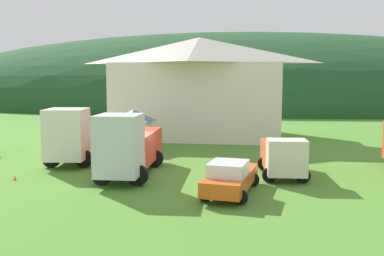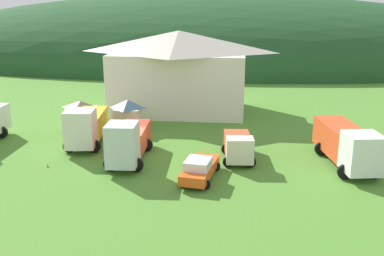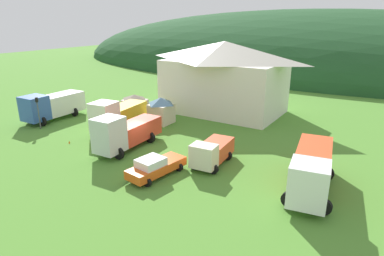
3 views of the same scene
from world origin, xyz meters
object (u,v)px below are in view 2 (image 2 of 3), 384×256
(service_pickup_orange, at_px, (200,168))
(traffic_cone_near_pickup, at_px, (48,167))
(play_shed_pink, at_px, (81,113))
(tow_truck_silver, at_px, (128,141))
(heavy_rig_white, at_px, (347,143))
(light_truck_cream, at_px, (238,146))
(depot_building, at_px, (179,71))
(heavy_rig_striped, at_px, (86,125))
(play_shed_cream, at_px, (128,115))

(service_pickup_orange, relative_size, traffic_cone_near_pickup, 9.92)
(play_shed_pink, bearing_deg, tow_truck_silver, -52.80)
(tow_truck_silver, bearing_deg, heavy_rig_white, 90.74)
(traffic_cone_near_pickup, bearing_deg, light_truck_cream, 12.40)
(depot_building, xyz_separation_m, light_truck_cream, (6.90, -15.66, -3.55))
(depot_building, xyz_separation_m, heavy_rig_striped, (-6.41, -13.21, -2.94))
(play_shed_cream, xyz_separation_m, heavy_rig_striped, (-2.57, -4.66, 0.18))
(service_pickup_orange, bearing_deg, depot_building, -159.68)
(tow_truck_silver, bearing_deg, play_shed_cream, -168.61)
(tow_truck_silver, distance_m, service_pickup_orange, 6.61)
(depot_building, relative_size, service_pickup_orange, 2.99)
(play_shed_cream, bearing_deg, traffic_cone_near_pickup, -110.13)
(heavy_rig_striped, distance_m, service_pickup_orange, 12.60)
(tow_truck_silver, xyz_separation_m, service_pickup_orange, (5.89, -2.87, -0.93))
(depot_building, xyz_separation_m, tow_truck_silver, (-1.67, -17.05, -2.97))
(service_pickup_orange, bearing_deg, light_truck_cream, 156.17)
(heavy_rig_striped, relative_size, heavy_rig_white, 0.90)
(heavy_rig_striped, distance_m, tow_truck_silver, 6.10)
(heavy_rig_striped, height_order, tow_truck_silver, tow_truck_silver)
(heavy_rig_striped, bearing_deg, tow_truck_silver, 43.75)
(play_shed_cream, bearing_deg, heavy_rig_striped, -118.89)
(light_truck_cream, bearing_deg, traffic_cone_near_pickup, -82.34)
(depot_building, relative_size, traffic_cone_near_pickup, 29.63)
(depot_building, bearing_deg, service_pickup_orange, -78.05)
(depot_building, height_order, tow_truck_silver, depot_building)
(depot_building, distance_m, heavy_rig_striped, 14.98)
(depot_building, height_order, light_truck_cream, depot_building)
(heavy_rig_white, bearing_deg, depot_building, -145.43)
(light_truck_cream, distance_m, heavy_rig_white, 8.28)
(depot_building, bearing_deg, traffic_cone_near_pickup, -111.99)
(depot_building, xyz_separation_m, service_pickup_orange, (4.21, -19.92, -3.90))
(play_shed_cream, relative_size, service_pickup_orange, 0.59)
(traffic_cone_near_pickup, bearing_deg, play_shed_pink, 97.05)
(play_shed_pink, relative_size, heavy_rig_white, 0.33)
(depot_building, bearing_deg, tow_truck_silver, -95.60)
(service_pickup_orange, distance_m, traffic_cone_near_pickup, 11.90)
(heavy_rig_white, relative_size, traffic_cone_near_pickup, 16.29)
(play_shed_pink, relative_size, tow_truck_silver, 0.37)
(light_truck_cream, xyz_separation_m, service_pickup_orange, (-2.68, -4.26, -0.35))
(tow_truck_silver, bearing_deg, service_pickup_orange, 61.10)
(play_shed_pink, xyz_separation_m, service_pickup_orange, (13.25, -12.57, -0.53))
(light_truck_cream, bearing_deg, depot_building, -160.97)
(tow_truck_silver, height_order, traffic_cone_near_pickup, tow_truck_silver)
(heavy_rig_white, relative_size, service_pickup_orange, 1.64)
(light_truck_cream, bearing_deg, heavy_rig_striped, -105.15)
(tow_truck_silver, bearing_deg, traffic_cone_near_pickup, -76.09)
(play_shed_pink, height_order, heavy_rig_striped, heavy_rig_striped)
(play_shed_pink, distance_m, heavy_rig_white, 25.68)
(play_shed_cream, bearing_deg, light_truck_cream, -33.50)
(play_shed_pink, relative_size, heavy_rig_striped, 0.36)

